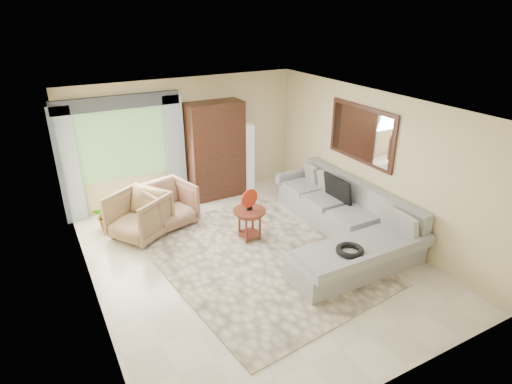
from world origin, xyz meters
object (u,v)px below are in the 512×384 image
potted_plant (108,215)px  armoire (216,150)px  coffee_table (250,224)px  floor_lamp (247,157)px  sectional_sofa (344,225)px  armchair_right (168,205)px  tv_screen (338,189)px  armchair_left (139,216)px

potted_plant → armoire: armoire is taller
coffee_table → floor_lamp: 2.46m
sectional_sofa → armoire: bearing=113.1°
armchair_right → coffee_table: bearing=-63.3°
coffee_table → floor_lamp: bearing=63.3°
tv_screen → armoire: armoire is taller
armoire → armchair_right: bearing=-149.0°
armchair_left → floor_lamp: 3.03m
potted_plant → armoire: 2.60m
tv_screen → potted_plant: tv_screen is taller
tv_screen → coffee_table: bearing=172.8°
coffee_table → armoire: bearing=82.2°
tv_screen → armchair_right: size_ratio=0.81×
floor_lamp → sectional_sofa: bearing=-81.7°
potted_plant → armoire: (2.45, 0.46, 0.76)m
armchair_left → potted_plant: (-0.44, 0.59, -0.13)m
floor_lamp → armoire: bearing=-175.7°
sectional_sofa → floor_lamp: size_ratio=2.31×
tv_screen → armoire: bearing=122.8°
floor_lamp → tv_screen: bearing=-73.6°
armchair_right → potted_plant: armchair_right is taller
potted_plant → tv_screen: bearing=-25.3°
armchair_left → armchair_right: armchair_left is taller
potted_plant → armchair_right: bearing=-19.9°
floor_lamp → coffee_table: bearing=-116.7°
tv_screen → floor_lamp: size_ratio=0.49×
armchair_left → potted_plant: armchair_left is taller
sectional_sofa → tv_screen: tv_screen is taller
armoire → armchair_left: bearing=-152.5°
armchair_left → potted_plant: bearing=-176.3°
armchair_left → potted_plant: 0.75m
floor_lamp → potted_plant: bearing=-170.9°
coffee_table → potted_plant: size_ratio=1.00×
potted_plant → sectional_sofa: bearing=-33.5°
tv_screen → armchair_right: 3.27m
tv_screen → floor_lamp: floor_lamp is taller
tv_screen → armchair_right: (-2.90, 1.49, -0.30)m
armchair_left → floor_lamp: (2.81, 1.11, 0.32)m
coffee_table → floor_lamp: size_ratio=0.39×
sectional_sofa → floor_lamp: bearing=98.3°
armoire → coffee_table: bearing=-97.8°
armchair_right → potted_plant: bearing=145.3°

